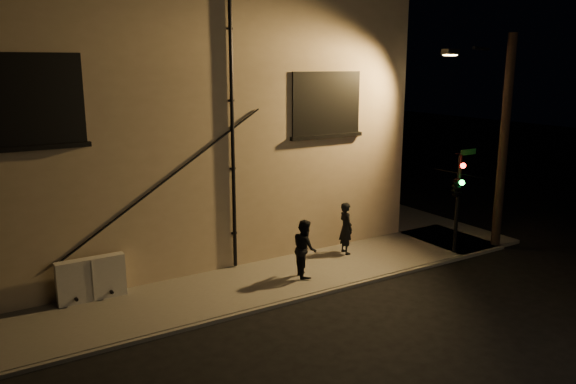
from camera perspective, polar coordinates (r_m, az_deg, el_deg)
ground at (r=16.15m, az=5.21°, el=-9.87°), size 90.00×90.00×0.00m
sidewalk at (r=20.17m, az=0.49°, el=-4.93°), size 21.00×16.00×0.12m
building at (r=21.77m, az=-15.71°, el=7.60°), size 16.20×12.23×8.80m
utility_cabinet at (r=15.83m, az=-19.35°, el=-8.34°), size 1.76×0.30×1.16m
pedestrian_a at (r=18.51m, az=5.89°, el=-3.66°), size 0.50×0.68×1.72m
pedestrian_b at (r=16.49m, az=1.72°, el=-5.72°), size 0.87×0.99×1.71m
traffic_signal at (r=18.76m, az=16.80°, el=0.61°), size 1.17×1.99×3.42m
streetlamp_pole at (r=20.04m, az=20.80°, el=5.16°), size 2.03×1.39×7.22m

